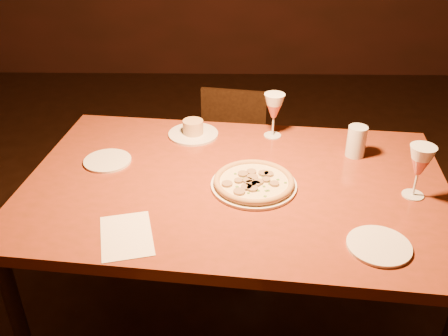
{
  "coord_description": "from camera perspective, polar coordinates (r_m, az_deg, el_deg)",
  "views": [
    {
      "loc": [
        -0.21,
        -1.49,
        1.82
      ],
      "look_at": [
        -0.24,
        0.12,
        0.86
      ],
      "focal_mm": 40.0,
      "sensor_mm": 36.0,
      "label": 1
    }
  ],
  "objects": [
    {
      "name": "dining_table",
      "position": [
        1.89,
        1.29,
        -3.49
      ],
      "size": [
        1.65,
        1.16,
        0.83
      ],
      "rotation": [
        0.0,
        0.0,
        -0.11
      ],
      "color": "maroon",
      "rests_on": "floor"
    },
    {
      "name": "chair_far",
      "position": [
        2.85,
        0.68,
        1.74
      ],
      "size": [
        0.43,
        0.43,
        0.78
      ],
      "rotation": [
        0.0,
        0.0,
        -0.17
      ],
      "color": "black",
      "rests_on": "floor"
    },
    {
      "name": "pizza_plate",
      "position": [
        1.81,
        3.43,
        -1.63
      ],
      "size": [
        0.31,
        0.31,
        0.03
      ],
      "color": "white",
      "rests_on": "dining_table"
    },
    {
      "name": "ramekin_saucer",
      "position": [
        2.17,
        -3.54,
        4.31
      ],
      "size": [
        0.22,
        0.22,
        0.07
      ],
      "color": "white",
      "rests_on": "dining_table"
    },
    {
      "name": "wine_glass_far",
      "position": [
        2.14,
        5.69,
        5.99
      ],
      "size": [
        0.09,
        0.09,
        0.19
      ],
      "primitive_type": null,
      "color": "#C85D53",
      "rests_on": "dining_table"
    },
    {
      "name": "wine_glass_right",
      "position": [
        1.84,
        21.3,
        -0.39
      ],
      "size": [
        0.09,
        0.09,
        0.2
      ],
      "primitive_type": null,
      "color": "#C85D53",
      "rests_on": "dining_table"
    },
    {
      "name": "water_tumbler",
      "position": [
        2.06,
        14.89,
        2.97
      ],
      "size": [
        0.08,
        0.08,
        0.13
      ],
      "primitive_type": "cylinder",
      "color": "silver",
      "rests_on": "dining_table"
    },
    {
      "name": "side_plate_left",
      "position": [
        2.02,
        -13.17,
        0.81
      ],
      "size": [
        0.19,
        0.19,
        0.01
      ],
      "primitive_type": "cylinder",
      "color": "white",
      "rests_on": "dining_table"
    },
    {
      "name": "side_plate_near",
      "position": [
        1.61,
        17.28,
        -8.49
      ],
      "size": [
        0.2,
        0.2,
        0.01
      ],
      "primitive_type": "cylinder",
      "color": "white",
      "rests_on": "dining_table"
    },
    {
      "name": "menu_card",
      "position": [
        1.62,
        -11.09,
        -7.59
      ],
      "size": [
        0.21,
        0.26,
        0.0
      ],
      "primitive_type": "cube",
      "rotation": [
        0.0,
        0.0,
        0.25
      ],
      "color": "white",
      "rests_on": "dining_table"
    }
  ]
}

